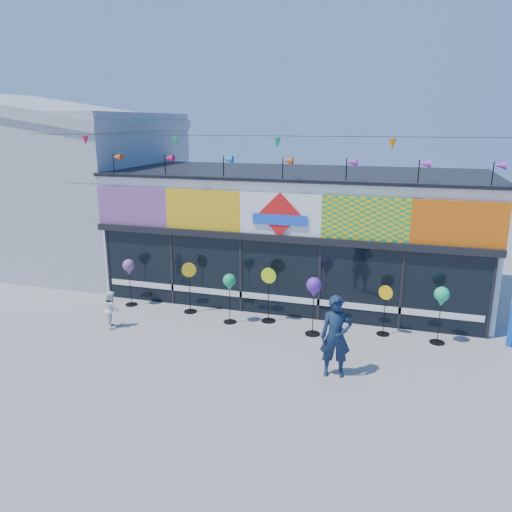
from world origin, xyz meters
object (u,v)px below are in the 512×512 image
at_px(spinner_4, 314,289).
at_px(spinner_0, 129,269).
at_px(spinner_5, 385,309).
at_px(spinner_6, 441,298).
at_px(adult_man, 336,337).
at_px(spinner_1, 190,286).
at_px(spinner_2, 229,284).
at_px(child, 112,309).
at_px(spinner_3, 269,293).

bearing_deg(spinner_4, spinner_0, 174.43).
distance_m(spinner_5, spinner_6, 1.50).
bearing_deg(spinner_5, adult_man, -109.75).
bearing_deg(spinner_5, spinner_1, 179.88).
xyz_separation_m(spinner_2, child, (-3.10, -1.26, -0.65)).
bearing_deg(spinner_1, spinner_3, -0.34).
relative_size(spinner_2, adult_man, 0.77).
height_order(spinner_5, adult_man, adult_man).
relative_size(spinner_6, child, 1.46).
bearing_deg(spinner_1, adult_man, -29.15).
distance_m(spinner_0, child, 1.88).
relative_size(adult_man, child, 1.80).
xyz_separation_m(spinner_1, spinner_4, (3.91, -0.57, 0.48)).
xyz_separation_m(spinner_3, child, (-4.15, -1.67, -0.33)).
bearing_deg(adult_man, spinner_4, 102.08).
distance_m(spinner_1, adult_man, 5.51).
distance_m(spinner_5, adult_man, 2.85).
bearing_deg(child, spinner_5, -112.52).
xyz_separation_m(spinner_6, child, (-8.83, -1.52, -0.72)).
distance_m(spinner_1, child, 2.38).
xyz_separation_m(spinner_0, child, (0.41, -1.70, -0.68)).
xyz_separation_m(spinner_6, adult_man, (-2.36, -2.52, -0.29)).
distance_m(spinner_4, adult_man, 2.33).
height_order(spinner_1, spinner_4, spinner_4).
xyz_separation_m(spinner_2, adult_man, (3.37, -2.26, -0.23)).
height_order(spinner_4, adult_man, adult_man).
height_order(spinner_2, spinner_5, spinner_2).
distance_m(spinner_3, spinner_5, 3.28).
relative_size(spinner_0, spinner_5, 1.07).
height_order(spinner_3, spinner_5, spinner_3).
relative_size(spinner_2, spinner_6, 0.95).
distance_m(spinner_2, child, 3.41).
bearing_deg(spinner_3, spinner_2, -158.82).
distance_m(spinner_0, spinner_4, 6.00).
bearing_deg(spinner_2, spinner_1, 163.72).
bearing_deg(spinner_0, spinner_6, -1.10).
relative_size(spinner_5, child, 1.32).
relative_size(spinner_1, spinner_4, 0.96).
xyz_separation_m(spinner_3, spinner_5, (3.28, 0.00, -0.11)).
distance_m(spinner_1, spinner_3, 2.50).
xyz_separation_m(spinner_5, child, (-7.43, -1.67, -0.21)).
xyz_separation_m(spinner_0, spinner_6, (9.24, -0.18, 0.04)).
xyz_separation_m(spinner_1, spinner_6, (7.18, -0.16, 0.42)).
height_order(spinner_0, spinner_4, spinner_4).
height_order(spinner_5, child, spinner_5).
relative_size(spinner_5, spinner_6, 0.91).
bearing_deg(spinner_4, spinner_5, 16.56).
distance_m(adult_man, child, 6.56).
bearing_deg(spinner_1, spinner_2, -16.28).
xyz_separation_m(spinner_0, adult_man, (6.88, -2.70, -0.25)).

